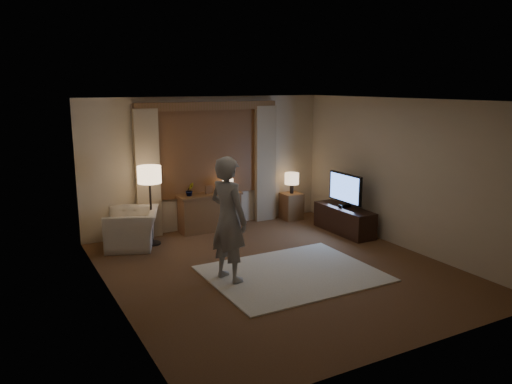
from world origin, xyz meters
TOP-DOWN VIEW (x-y plane):
  - room at (0.00, 0.50)m, footprint 5.04×5.54m
  - rug at (0.08, -0.26)m, footprint 2.50×2.00m
  - sideboard at (-0.09, 2.50)m, footprint 1.20×0.40m
  - picture_frame at (-0.09, 2.50)m, footprint 0.16×0.02m
  - plant at (-0.49, 2.50)m, footprint 0.17×0.13m
  - table_lamp_sideboard at (0.31, 2.50)m, footprint 0.22×0.22m
  - floor_lamp at (-1.35, 2.18)m, footprint 0.42×0.42m
  - armchair at (-1.69, 2.22)m, footprint 1.19×1.26m
  - side_table at (1.78, 2.45)m, footprint 0.40×0.40m
  - table_lamp_side at (1.78, 2.45)m, footprint 0.30×0.30m
  - tv_stand at (2.15, 1.12)m, footprint 0.45×1.40m
  - tv at (2.15, 1.12)m, footprint 0.22×0.92m
  - person at (-0.87, -0.02)m, footprint 0.62×0.77m

SIDE VIEW (x-z plane):
  - rug at x=0.08m, z-range 0.00..0.02m
  - tv_stand at x=2.15m, z-range 0.00..0.50m
  - side_table at x=1.78m, z-range 0.00..0.56m
  - armchair at x=-1.69m, z-range 0.00..0.66m
  - sideboard at x=-0.09m, z-range 0.00..0.70m
  - picture_frame at x=-0.09m, z-range 0.70..0.90m
  - plant at x=-0.49m, z-range 0.70..1.00m
  - tv at x=2.15m, z-range 0.53..1.20m
  - table_lamp_side at x=1.78m, z-range 0.65..1.09m
  - table_lamp_sideboard at x=0.31m, z-range 0.75..1.05m
  - person at x=-0.87m, z-range 0.02..1.84m
  - floor_lamp at x=-1.35m, z-range 0.48..1.91m
  - room at x=0.00m, z-range 0.01..2.65m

